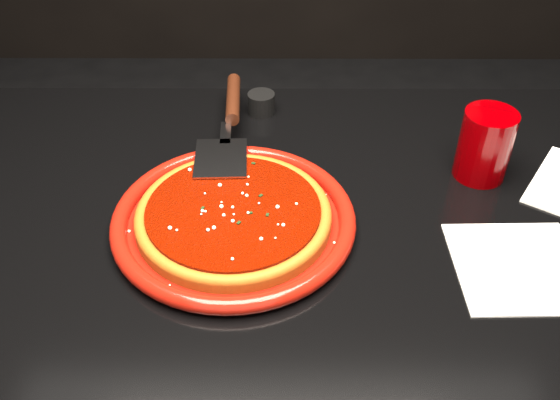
% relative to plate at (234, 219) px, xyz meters
% --- Properties ---
extents(plate, '(0.37, 0.37, 0.02)m').
position_rel_plate_xyz_m(plate, '(0.00, 0.00, 0.00)').
color(plate, maroon).
rests_on(plate, table).
extents(pizza_crust, '(0.30, 0.30, 0.01)m').
position_rel_plate_xyz_m(pizza_crust, '(0.00, 0.00, 0.00)').
color(pizza_crust, brown).
rests_on(pizza_crust, plate).
extents(pizza_crust_rim, '(0.30, 0.30, 0.02)m').
position_rel_plate_xyz_m(pizza_crust_rim, '(0.00, 0.00, 0.01)').
color(pizza_crust_rim, brown).
rests_on(pizza_crust_rim, plate).
extents(pizza_sauce, '(0.26, 0.26, 0.01)m').
position_rel_plate_xyz_m(pizza_sauce, '(0.00, 0.00, 0.01)').
color(pizza_sauce, '#730D00').
rests_on(pizza_sauce, plate).
extents(parmesan_dusting, '(0.22, 0.22, 0.01)m').
position_rel_plate_xyz_m(parmesan_dusting, '(0.00, 0.00, 0.02)').
color(parmesan_dusting, beige).
rests_on(parmesan_dusting, plate).
extents(basil_flecks, '(0.20, 0.20, 0.00)m').
position_rel_plate_xyz_m(basil_flecks, '(0.00, 0.00, 0.02)').
color(basil_flecks, black).
rests_on(basil_flecks, plate).
extents(pizza_server, '(0.10, 0.31, 0.02)m').
position_rel_plate_xyz_m(pizza_server, '(-0.02, 0.18, 0.03)').
color(pizza_server, '#BABCC1').
rests_on(pizza_server, plate).
extents(cup, '(0.09, 0.09, 0.10)m').
position_rel_plate_xyz_m(cup, '(0.35, 0.11, 0.04)').
color(cup, '#790001').
rests_on(cup, table).
extents(napkin_a, '(0.16, 0.16, 0.00)m').
position_rel_plate_xyz_m(napkin_a, '(0.35, -0.07, -0.01)').
color(napkin_a, silver).
rests_on(napkin_a, table).
extents(ramekin, '(0.05, 0.05, 0.03)m').
position_rel_plate_xyz_m(ramekin, '(0.03, 0.28, 0.01)').
color(ramekin, black).
rests_on(ramekin, table).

